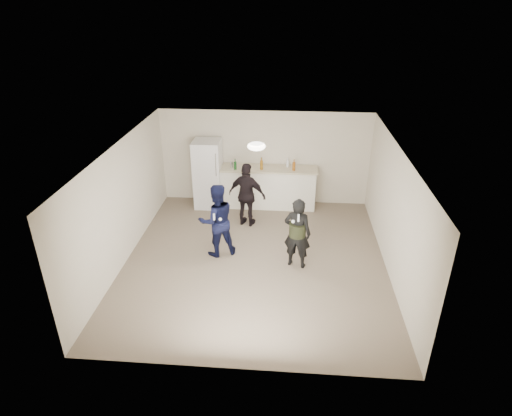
# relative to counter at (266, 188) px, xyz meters

# --- Properties ---
(floor) EXTENTS (6.00, 6.00, 0.00)m
(floor) POSITION_rel_counter_xyz_m (-0.05, -2.67, -0.53)
(floor) COLOR #6B5B4C
(floor) RESTS_ON ground
(ceiling) EXTENTS (6.00, 6.00, 0.00)m
(ceiling) POSITION_rel_counter_xyz_m (-0.05, -2.67, 1.98)
(ceiling) COLOR silver
(ceiling) RESTS_ON wall_back
(wall_back) EXTENTS (6.00, 0.00, 6.00)m
(wall_back) POSITION_rel_counter_xyz_m (-0.05, 0.33, 0.72)
(wall_back) COLOR beige
(wall_back) RESTS_ON floor
(wall_front) EXTENTS (6.00, 0.00, 6.00)m
(wall_front) POSITION_rel_counter_xyz_m (-0.05, -5.67, 0.72)
(wall_front) COLOR beige
(wall_front) RESTS_ON floor
(wall_left) EXTENTS (0.00, 6.00, 6.00)m
(wall_left) POSITION_rel_counter_xyz_m (-2.80, -2.67, 0.72)
(wall_left) COLOR beige
(wall_left) RESTS_ON floor
(wall_right) EXTENTS (0.00, 6.00, 6.00)m
(wall_right) POSITION_rel_counter_xyz_m (2.70, -2.67, 0.72)
(wall_right) COLOR beige
(wall_right) RESTS_ON floor
(counter) EXTENTS (2.60, 0.56, 1.05)m
(counter) POSITION_rel_counter_xyz_m (0.00, 0.00, 0.00)
(counter) COLOR white
(counter) RESTS_ON floor
(counter_top) EXTENTS (2.68, 0.64, 0.04)m
(counter_top) POSITION_rel_counter_xyz_m (0.00, 0.00, 0.55)
(counter_top) COLOR beige
(counter_top) RESTS_ON counter
(fridge) EXTENTS (0.70, 0.70, 1.80)m
(fridge) POSITION_rel_counter_xyz_m (-1.51, -0.07, 0.38)
(fridge) COLOR white
(fridge) RESTS_ON floor
(fridge_handle) EXTENTS (0.02, 0.02, 0.60)m
(fridge_handle) POSITION_rel_counter_xyz_m (-1.23, -0.44, 0.78)
(fridge_handle) COLOR #B7B7BB
(fridge_handle) RESTS_ON fridge
(ceiling_dome) EXTENTS (0.36, 0.36, 0.16)m
(ceiling_dome) POSITION_rel_counter_xyz_m (-0.05, -2.37, 1.93)
(ceiling_dome) COLOR white
(ceiling_dome) RESTS_ON ceiling
(shaker) EXTENTS (0.08, 0.08, 0.17)m
(shaker) POSITION_rel_counter_xyz_m (-0.88, -0.07, 0.65)
(shaker) COLOR silver
(shaker) RESTS_ON counter_top
(man) EXTENTS (0.98, 0.89, 1.63)m
(man) POSITION_rel_counter_xyz_m (-0.89, -2.46, 0.29)
(man) COLOR #101543
(man) RESTS_ON floor
(woman) EXTENTS (0.64, 0.50, 1.53)m
(woman) POSITION_rel_counter_xyz_m (0.81, -2.78, 0.24)
(woman) COLOR black
(woman) RESTS_ON floor
(camo_shorts) EXTENTS (0.34, 0.34, 0.28)m
(camo_shorts) POSITION_rel_counter_xyz_m (0.81, -2.78, 0.32)
(camo_shorts) COLOR #283317
(camo_shorts) RESTS_ON woman
(spectator) EXTENTS (1.01, 0.64, 1.59)m
(spectator) POSITION_rel_counter_xyz_m (-0.38, -1.08, 0.27)
(spectator) COLOR black
(spectator) RESTS_ON floor
(remote_man) EXTENTS (0.04, 0.04, 0.15)m
(remote_man) POSITION_rel_counter_xyz_m (-0.89, -2.74, 0.53)
(remote_man) COLOR silver
(remote_man) RESTS_ON man
(nunchuk_man) EXTENTS (0.07, 0.07, 0.07)m
(nunchuk_man) POSITION_rel_counter_xyz_m (-0.77, -2.71, 0.45)
(nunchuk_man) COLOR white
(nunchuk_man) RESTS_ON man
(remote_woman) EXTENTS (0.04, 0.04, 0.15)m
(remote_woman) POSITION_rel_counter_xyz_m (0.81, -3.03, 0.72)
(remote_woman) COLOR silver
(remote_woman) RESTS_ON woman
(nunchuk_woman) EXTENTS (0.07, 0.07, 0.07)m
(nunchuk_woman) POSITION_rel_counter_xyz_m (0.71, -3.00, 0.62)
(nunchuk_woman) COLOR silver
(nunchuk_woman) RESTS_ON woman
(bottle_cluster) EXTENTS (1.57, 0.36, 0.24)m
(bottle_cluster) POSITION_rel_counter_xyz_m (0.10, -0.08, 0.67)
(bottle_cluster) COLOR #154A1A
(bottle_cluster) RESTS_ON counter_top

